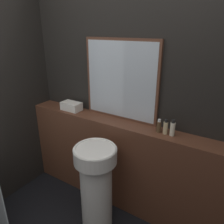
# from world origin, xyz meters

# --- Properties ---
(wall_back) EXTENTS (8.00, 0.06, 2.50)m
(wall_back) POSITION_xyz_m (0.00, 1.43, 1.25)
(wall_back) COLOR black
(wall_back) RESTS_ON ground_plane
(vanity_counter) EXTENTS (2.25, 0.24, 0.99)m
(vanity_counter) POSITION_xyz_m (0.00, 1.28, 0.49)
(vanity_counter) COLOR #512D1E
(vanity_counter) RESTS_ON ground_plane
(pedestal_sink) EXTENTS (0.39, 0.39, 0.89)m
(pedestal_sink) POSITION_xyz_m (-0.01, 0.88, 0.49)
(pedestal_sink) COLOR silver
(pedestal_sink) RESTS_ON ground_plane
(mirror) EXTENTS (0.81, 0.03, 0.80)m
(mirror) POSITION_xyz_m (-0.05, 1.38, 1.39)
(mirror) COLOR #563323
(mirror) RESTS_ON vanity_counter
(towel_stack) EXTENTS (0.23, 0.14, 0.09)m
(towel_stack) POSITION_xyz_m (-0.64, 1.28, 1.03)
(towel_stack) COLOR silver
(towel_stack) RESTS_ON vanity_counter
(shampoo_bottle) EXTENTS (0.04, 0.04, 0.13)m
(shampoo_bottle) POSITION_xyz_m (0.41, 1.28, 1.04)
(shampoo_bottle) COLOR #4C3823
(shampoo_bottle) RESTS_ON vanity_counter
(conditioner_bottle) EXTENTS (0.04, 0.04, 0.14)m
(conditioner_bottle) POSITION_xyz_m (0.48, 1.28, 1.05)
(conditioner_bottle) COLOR #C6B284
(conditioner_bottle) RESTS_ON vanity_counter
(lotion_bottle) EXTENTS (0.04, 0.04, 0.15)m
(lotion_bottle) POSITION_xyz_m (0.54, 1.28, 1.06)
(lotion_bottle) COLOR beige
(lotion_bottle) RESTS_ON vanity_counter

